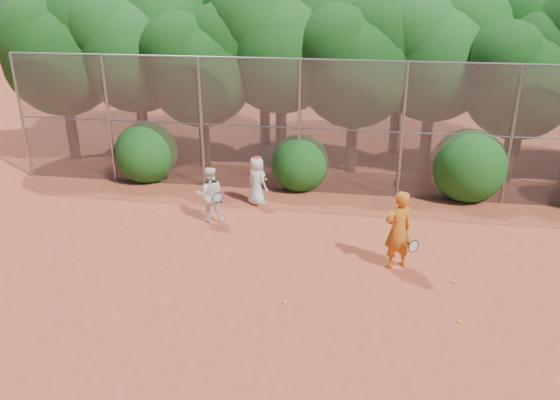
# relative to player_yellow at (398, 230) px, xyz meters

# --- Properties ---
(ground) EXTENTS (80.00, 80.00, 0.00)m
(ground) POSITION_rel_player_yellow_xyz_m (-1.81, -1.60, -0.92)
(ground) COLOR #A64125
(ground) RESTS_ON ground
(fence_back) EXTENTS (20.05, 0.09, 4.03)m
(fence_back) POSITION_rel_player_yellow_xyz_m (-1.93, 4.40, 1.13)
(fence_back) COLOR gray
(fence_back) RESTS_ON ground
(tree_0) EXTENTS (4.38, 3.81, 6.00)m
(tree_0) POSITION_rel_player_yellow_xyz_m (-11.25, 6.44, 3.01)
(tree_0) COLOR black
(tree_0) RESTS_ON ground
(tree_1) EXTENTS (4.64, 4.03, 6.35)m
(tree_1) POSITION_rel_player_yellow_xyz_m (-8.75, 6.94, 3.24)
(tree_1) COLOR black
(tree_1) RESTS_ON ground
(tree_2) EXTENTS (3.99, 3.47, 5.47)m
(tree_2) POSITION_rel_player_yellow_xyz_m (-6.26, 6.23, 2.66)
(tree_2) COLOR black
(tree_2) RESTS_ON ground
(tree_3) EXTENTS (4.89, 4.26, 6.70)m
(tree_3) POSITION_rel_player_yellow_xyz_m (-3.74, 7.24, 3.47)
(tree_3) COLOR black
(tree_3) RESTS_ON ground
(tree_4) EXTENTS (4.19, 3.64, 5.73)m
(tree_4) POSITION_rel_player_yellow_xyz_m (-1.25, 6.63, 2.83)
(tree_4) COLOR black
(tree_4) RESTS_ON ground
(tree_5) EXTENTS (4.51, 3.92, 6.17)m
(tree_5) POSITION_rel_player_yellow_xyz_m (1.25, 7.44, 3.12)
(tree_5) COLOR black
(tree_5) RESTS_ON ground
(tree_6) EXTENTS (3.86, 3.36, 5.29)m
(tree_6) POSITION_rel_player_yellow_xyz_m (3.74, 6.43, 2.54)
(tree_6) COLOR black
(tree_6) RESTS_ON ground
(tree_9) EXTENTS (4.83, 4.20, 6.62)m
(tree_9) POSITION_rel_player_yellow_xyz_m (-9.75, 9.24, 3.41)
(tree_9) COLOR black
(tree_9) RESTS_ON ground
(tree_10) EXTENTS (5.15, 4.48, 7.06)m
(tree_10) POSITION_rel_player_yellow_xyz_m (-4.74, 9.44, 3.70)
(tree_10) COLOR black
(tree_10) RESTS_ON ground
(tree_11) EXTENTS (4.64, 4.03, 6.35)m
(tree_11) POSITION_rel_player_yellow_xyz_m (0.25, 9.04, 3.24)
(tree_11) COLOR black
(tree_11) RESTS_ON ground
(tree_12) EXTENTS (5.02, 4.37, 6.88)m
(tree_12) POSITION_rel_player_yellow_xyz_m (4.76, 9.64, 3.59)
(tree_12) COLOR black
(tree_12) RESTS_ON ground
(bush_0) EXTENTS (2.00, 2.00, 2.00)m
(bush_0) POSITION_rel_player_yellow_xyz_m (-7.81, 4.70, 0.08)
(bush_0) COLOR #124913
(bush_0) RESTS_ON ground
(bush_1) EXTENTS (1.80, 1.80, 1.80)m
(bush_1) POSITION_rel_player_yellow_xyz_m (-2.81, 4.70, -0.02)
(bush_1) COLOR #124913
(bush_1) RESTS_ON ground
(bush_2) EXTENTS (2.20, 2.20, 2.20)m
(bush_2) POSITION_rel_player_yellow_xyz_m (2.19, 4.70, 0.18)
(bush_2) COLOR #124913
(bush_2) RESTS_ON ground
(player_yellow) EXTENTS (0.88, 0.72, 1.85)m
(player_yellow) POSITION_rel_player_yellow_xyz_m (0.00, 0.00, 0.00)
(player_yellow) COLOR #C56817
(player_yellow) RESTS_ON ground
(player_teen) EXTENTS (0.83, 0.78, 1.46)m
(player_teen) POSITION_rel_player_yellow_xyz_m (-3.86, 3.18, -0.20)
(player_teen) COLOR white
(player_teen) RESTS_ON ground
(player_white) EXTENTS (0.90, 0.81, 1.52)m
(player_white) POSITION_rel_player_yellow_xyz_m (-4.86, 1.82, -0.16)
(player_white) COLOR white
(player_white) RESTS_ON ground
(ball_0) EXTENTS (0.07, 0.07, 0.07)m
(ball_0) POSITION_rel_player_yellow_xyz_m (1.12, -0.42, -0.89)
(ball_0) COLOR #D3E429
(ball_0) RESTS_ON ground
(ball_1) EXTENTS (0.07, 0.07, 0.07)m
(ball_1) POSITION_rel_player_yellow_xyz_m (1.51, 1.09, -0.89)
(ball_1) COLOR #D3E429
(ball_1) RESTS_ON ground
(ball_2) EXTENTS (0.07, 0.07, 0.07)m
(ball_2) POSITION_rel_player_yellow_xyz_m (1.15, -2.04, -0.89)
(ball_2) COLOR #D3E429
(ball_2) RESTS_ON ground
(ball_3) EXTENTS (0.07, 0.07, 0.07)m
(ball_3) POSITION_rel_player_yellow_xyz_m (1.24, -0.55, -0.89)
(ball_3) COLOR #D3E429
(ball_3) RESTS_ON ground
(ball_4) EXTENTS (0.07, 0.07, 0.07)m
(ball_4) POSITION_rel_player_yellow_xyz_m (-2.24, -1.94, -0.89)
(ball_4) COLOR #D3E429
(ball_4) RESTS_ON ground
(ball_5) EXTENTS (0.07, 0.07, 0.07)m
(ball_5) POSITION_rel_player_yellow_xyz_m (2.72, 1.26, -0.89)
(ball_5) COLOR #D3E429
(ball_5) RESTS_ON ground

